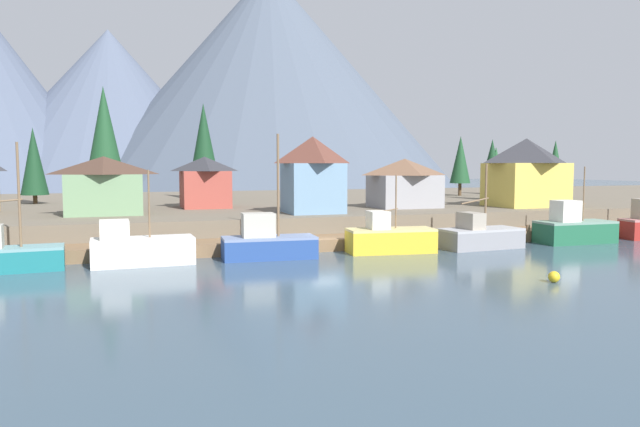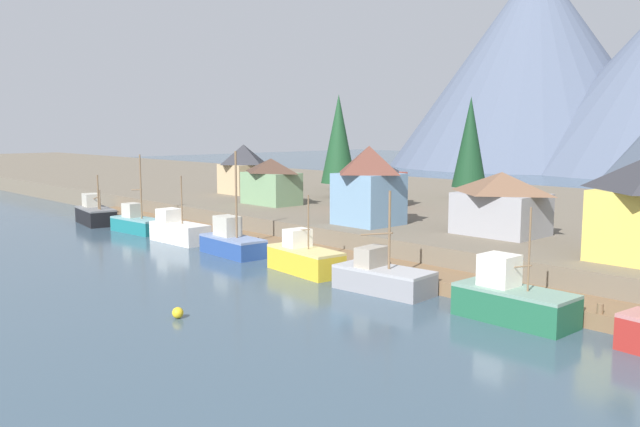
{
  "view_description": "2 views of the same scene",
  "coord_description": "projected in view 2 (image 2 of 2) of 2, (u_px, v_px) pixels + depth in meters",
  "views": [
    {
      "loc": [
        -15.3,
        -45.15,
        7.15
      ],
      "look_at": [
        0.28,
        2.3,
        3.0
      ],
      "focal_mm": 32.81,
      "sensor_mm": 36.0,
      "label": 1
    },
    {
      "loc": [
        44.06,
        -36.88,
        11.62
      ],
      "look_at": [
        0.9,
        3.57,
        3.94
      ],
      "focal_mm": 37.35,
      "sensor_mm": 36.0,
      "label": 2
    }
  ],
  "objects": [
    {
      "name": "mountain_west_peak",
      "position": [
        535.0,
        64.0,
        199.39
      ],
      "size": [
        85.95,
        85.95,
        61.1
      ],
      "primitive_type": "cone",
      "color": "#4C566B",
      "rests_on": "ground_plane"
    },
    {
      "name": "fishing_boat_white",
      "position": [
        179.0,
        230.0,
        67.71
      ],
      "size": [
        7.2,
        3.01,
        6.81
      ],
      "rotation": [
        0.0,
        0.0,
        0.04
      ],
      "color": "silver",
      "rests_on": "ground_plane"
    },
    {
      "name": "conifer_near_left",
      "position": [
        339.0,
        139.0,
        86.35
      ],
      "size": [
        4.56,
        4.56,
        13.37
      ],
      "color": "#4C3823",
      "rests_on": "shoreline_bank"
    },
    {
      "name": "house_tan",
      "position": [
        244.0,
        168.0,
        91.85
      ],
      "size": [
        5.42,
        5.66,
        6.78
      ],
      "color": "tan",
      "rests_on": "shoreline_bank"
    },
    {
      "name": "fishing_boat_black",
      "position": [
        95.0,
        214.0,
        80.39
      ],
      "size": [
        7.51,
        4.19,
        6.03
      ],
      "rotation": [
        0.0,
        0.0,
        -0.16
      ],
      "color": "black",
      "rests_on": "ground_plane"
    },
    {
      "name": "fishing_boat_yellow",
      "position": [
        305.0,
        258.0,
        53.42
      ],
      "size": [
        7.35,
        3.49,
        6.35
      ],
      "rotation": [
        0.0,
        0.0,
        -0.11
      ],
      "color": "gold",
      "rests_on": "ground_plane"
    },
    {
      "name": "fishing_boat_grey",
      "position": [
        382.0,
        277.0,
        47.23
      ],
      "size": [
        7.34,
        3.69,
        7.25
      ],
      "rotation": [
        0.0,
        0.0,
        0.09
      ],
      "color": "gray",
      "rests_on": "ground_plane"
    },
    {
      "name": "channel_buoy",
      "position": [
        178.0,
        313.0,
        40.68
      ],
      "size": [
        0.7,
        0.7,
        0.7
      ],
      "primitive_type": "sphere",
      "color": "gold",
      "rests_on": "ground_plane"
    },
    {
      "name": "fishing_boat_green",
      "position": [
        512.0,
        300.0,
        40.03
      ],
      "size": [
        7.15,
        3.18,
        7.01
      ],
      "rotation": [
        0.0,
        0.0,
        -0.02
      ],
      "color": "#1E5B3D",
      "rests_on": "ground_plane"
    },
    {
      "name": "house_red",
      "position": [
        374.0,
        182.0,
        76.38
      ],
      "size": [
        5.27,
        6.19,
        5.57
      ],
      "color": "#9E4238",
      "rests_on": "shoreline_bank"
    },
    {
      "name": "fishing_boat_teal",
      "position": [
        137.0,
        223.0,
        73.97
      ],
      "size": [
        7.28,
        3.12,
        8.69
      ],
      "rotation": [
        0.0,
        0.0,
        0.08
      ],
      "color": "#196B70",
      "rests_on": "ground_plane"
    },
    {
      "name": "house_blue",
      "position": [
        369.0,
        184.0,
        62.44
      ],
      "size": [
        5.51,
        5.39,
        7.41
      ],
      "color": "#6689A8",
      "rests_on": "shoreline_bank"
    },
    {
      "name": "ground_plane",
      "position": [
        425.0,
        240.0,
        72.02
      ],
      "size": [
        400.0,
        400.0,
        1.0
      ],
      "primitive_type": "cube",
      "color": "#384C5B"
    },
    {
      "name": "conifer_back_right",
      "position": [
        470.0,
        142.0,
        85.34
      ],
      "size": [
        4.43,
        4.43,
        13.04
      ],
      "color": "#4C3823",
      "rests_on": "shoreline_bank"
    },
    {
      "name": "house_grey",
      "position": [
        501.0,
        203.0,
        56.67
      ],
      "size": [
        7.3,
        5.64,
        5.35
      ],
      "color": "gray",
      "rests_on": "shoreline_bank"
    },
    {
      "name": "shoreline_bank",
      "position": [
        487.0,
        214.0,
        79.93
      ],
      "size": [
        400.0,
        56.0,
        2.5
      ],
      "primitive_type": "cube",
      "color": "#665B4C",
      "rests_on": "ground_plane"
    },
    {
      "name": "conifer_mid_left",
      "position": [
        337.0,
        155.0,
        98.05
      ],
      "size": [
        3.16,
        3.16,
        9.14
      ],
      "color": "#4C3823",
      "rests_on": "shoreline_bank"
    },
    {
      "name": "dock",
      "position": [
        300.0,
        252.0,
        59.68
      ],
      "size": [
        80.0,
        4.0,
        1.6
      ],
      "color": "brown",
      "rests_on": "ground_plane"
    },
    {
      "name": "fishing_boat_blue",
      "position": [
        232.0,
        242.0,
        60.89
      ],
      "size": [
        7.24,
        3.19,
        9.51
      ],
      "rotation": [
        0.0,
        0.0,
        -0.05
      ],
      "color": "navy",
      "rests_on": "ground_plane"
    },
    {
      "name": "house_green",
      "position": [
        271.0,
        181.0,
        78.99
      ],
      "size": [
        7.12,
        4.35,
        5.46
      ],
      "color": "#6B8E66",
      "rests_on": "shoreline_bank"
    }
  ]
}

